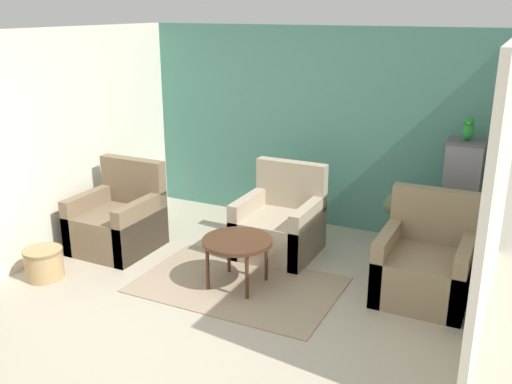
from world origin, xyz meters
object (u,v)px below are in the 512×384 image
object	(u,v)px
armchair_right	(425,266)
wicker_basket	(44,263)
armchair_middle	(280,227)
birdcage	(460,205)
parrot	(469,129)
potted_plant	(396,215)
coffee_table	(237,244)
armchair_left	(119,222)

from	to	relation	value
armchair_right	wicker_basket	xyz separation A→B (m)	(-3.54, -1.32, -0.14)
armchair_middle	birdcage	world-z (taller)	birdcage
parrot	wicker_basket	xyz separation A→B (m)	(-3.69, -2.31, -1.29)
armchair_middle	potted_plant	size ratio (longest dim) A/B	1.41
coffee_table	potted_plant	xyz separation A→B (m)	(1.19, 1.54, -0.01)
birdcage	coffee_table	bearing A→B (deg)	-139.30
armchair_middle	potted_plant	xyz separation A→B (m)	(1.15, 0.61, 0.12)
birdcage	potted_plant	distance (m)	0.68
armchair_middle	potted_plant	world-z (taller)	armchair_middle
potted_plant	parrot	bearing A→B (deg)	4.49
armchair_right	birdcage	world-z (taller)	birdcage
coffee_table	birdcage	bearing A→B (deg)	40.70
armchair_right	coffee_table	bearing A→B (deg)	-160.54
coffee_table	armchair_left	distance (m)	1.67
armchair_right	armchair_middle	size ratio (longest dim) A/B	1.00
coffee_table	birdcage	xyz separation A→B (m)	(1.84, 1.58, 0.19)
armchair_left	wicker_basket	world-z (taller)	armchair_left
armchair_right	parrot	world-z (taller)	parrot
armchair_left	potted_plant	bearing A→B (deg)	24.65
coffee_table	potted_plant	distance (m)	1.94
armchair_right	armchair_middle	xyz separation A→B (m)	(-1.64, 0.33, 0.00)
wicker_basket	birdcage	bearing A→B (deg)	31.99
armchair_middle	birdcage	size ratio (longest dim) A/B	0.74
armchair_right	birdcage	distance (m)	1.05
armchair_right	wicker_basket	size ratio (longest dim) A/B	2.51
parrot	armchair_left	bearing A→B (deg)	-158.79
birdcage	armchair_middle	bearing A→B (deg)	-159.80
armchair_left	birdcage	xyz separation A→B (m)	(3.49, 1.35, 0.33)
armchair_left	parrot	world-z (taller)	parrot
coffee_table	armchair_left	world-z (taller)	armchair_left
coffee_table	potted_plant	world-z (taller)	potted_plant
coffee_table	armchair_middle	size ratio (longest dim) A/B	0.70
parrot	potted_plant	bearing A→B (deg)	-175.51
coffee_table	parrot	bearing A→B (deg)	40.74
armchair_left	armchair_middle	xyz separation A→B (m)	(1.70, 0.69, 0.00)
armchair_left	coffee_table	bearing A→B (deg)	-7.94
armchair_right	armchair_middle	world-z (taller)	same
armchair_middle	birdcage	distance (m)	1.94
coffee_table	armchair_middle	xyz separation A→B (m)	(0.05, 0.92, -0.14)
armchair_left	birdcage	distance (m)	3.76
armchair_left	potted_plant	world-z (taller)	armchair_left
birdcage	potted_plant	bearing A→B (deg)	-175.69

